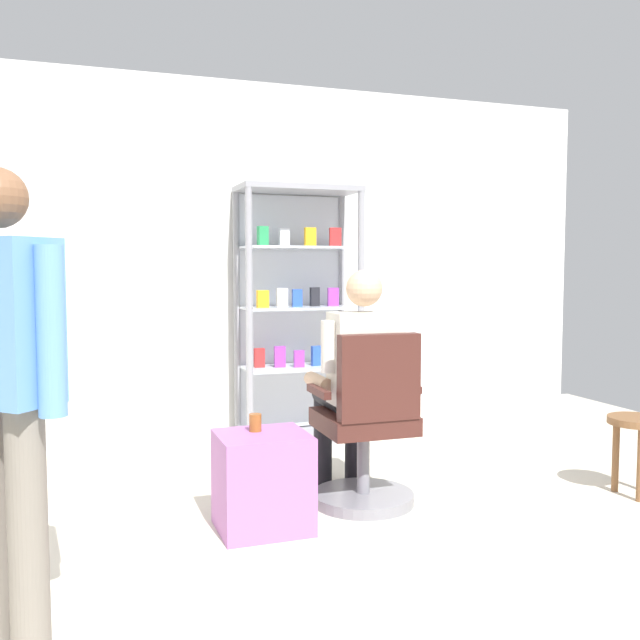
# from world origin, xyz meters

# --- Properties ---
(ground_plane) EXTENTS (7.20, 7.20, 0.00)m
(ground_plane) POSITION_xyz_m (0.00, 0.00, 0.00)
(ground_plane) COLOR beige
(back_wall) EXTENTS (6.00, 0.10, 2.70)m
(back_wall) POSITION_xyz_m (0.00, 3.00, 1.35)
(back_wall) COLOR silver
(back_wall) RESTS_ON ground
(display_cabinet_main) EXTENTS (0.90, 0.45, 1.90)m
(display_cabinet_main) POSITION_xyz_m (0.40, 2.76, 0.96)
(display_cabinet_main) COLOR gray
(display_cabinet_main) RESTS_ON ground
(office_chair) EXTENTS (0.56, 0.56, 0.96)m
(office_chair) POSITION_xyz_m (0.29, 1.14, 0.39)
(office_chair) COLOR slate
(office_chair) RESTS_ON ground
(seated_shopkeeper) EXTENTS (0.49, 0.57, 1.29)m
(seated_shopkeeper) POSITION_xyz_m (0.30, 1.30, 0.71)
(seated_shopkeeper) COLOR black
(seated_shopkeeper) RESTS_ON ground
(storage_crate) EXTENTS (0.44, 0.40, 0.48)m
(storage_crate) POSITION_xyz_m (-0.33, 1.01, 0.24)
(storage_crate) COLOR #9E599E
(storage_crate) RESTS_ON ground
(tea_glass) EXTENTS (0.06, 0.06, 0.09)m
(tea_glass) POSITION_xyz_m (-0.35, 1.07, 0.53)
(tea_glass) COLOR brown
(tea_glass) RESTS_ON storage_crate
(standing_customer) EXTENTS (0.41, 0.41, 1.63)m
(standing_customer) POSITION_xyz_m (-1.42, 0.23, 0.93)
(standing_customer) COLOR slate
(standing_customer) RESTS_ON ground
(wooden_stool) EXTENTS (0.32, 0.32, 0.45)m
(wooden_stool) POSITION_xyz_m (1.82, 0.81, 0.36)
(wooden_stool) COLOR brown
(wooden_stool) RESTS_ON ground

